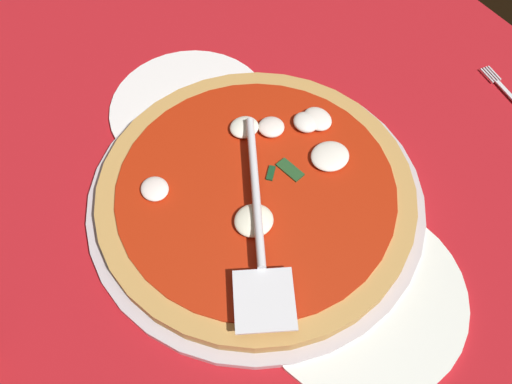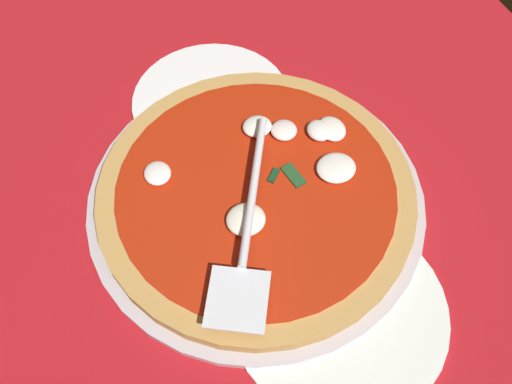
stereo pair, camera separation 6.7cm
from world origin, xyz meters
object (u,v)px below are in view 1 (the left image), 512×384
pizza_server (259,229)px  pizza (257,190)px  dinner_plate_right (359,294)px  dinner_plate_left (190,109)px

pizza_server → pizza: bearing=177.6°
dinner_plate_right → pizza_server: (-11.28, -6.38, 4.68)cm
dinner_plate_left → pizza: (17.76, -0.34, 1.96)cm
pizza → dinner_plate_right: bearing=9.1°
pizza → pizza_server: (5.87, -3.65, 2.72)cm
dinner_plate_left → pizza_server: pizza_server is taller
pizza → dinner_plate_left: bearing=178.9°
dinner_plate_right → pizza_server: 13.78cm
dinner_plate_right → pizza: bearing=-170.9°
dinner_plate_left → dinner_plate_right: size_ratio=0.92×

